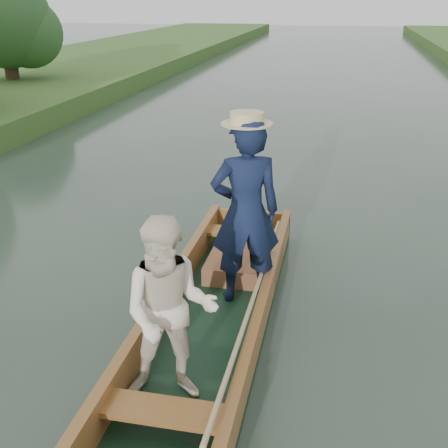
# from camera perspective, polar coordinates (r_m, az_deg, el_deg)

# --- Properties ---
(ground) EXTENTS (120.00, 120.00, 0.00)m
(ground) POSITION_cam_1_polar(r_m,az_deg,el_deg) (5.92, -1.21, -10.72)
(ground) COLOR #283D30
(ground) RESTS_ON ground
(punt) EXTENTS (1.22, 5.00, 2.14)m
(punt) POSITION_cam_1_polar(r_m,az_deg,el_deg) (5.50, -0.86, -5.34)
(punt) COLOR black
(punt) RESTS_ON ground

